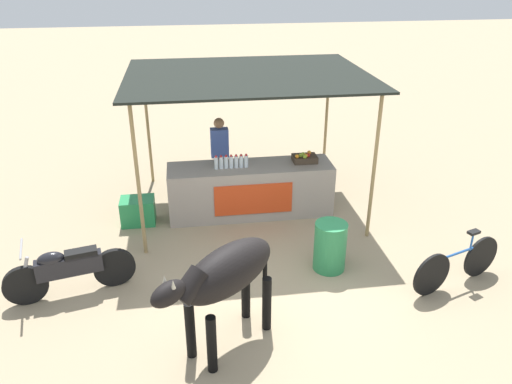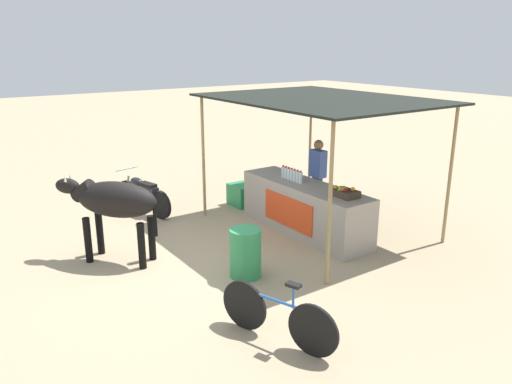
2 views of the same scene
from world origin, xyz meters
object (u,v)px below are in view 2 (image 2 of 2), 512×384
at_px(cooler_box, 242,195).
at_px(cow, 113,202).
at_px(water_barrel, 245,253).
at_px(motorcycle_parked, 143,193).
at_px(stall_counter, 304,208).
at_px(vendor_behind_counter, 317,178).
at_px(fruit_crate, 345,193).
at_px(bicycle_leaning, 278,316).

bearing_deg(cooler_box, cow, -68.86).
bearing_deg(water_barrel, cooler_box, 147.81).
distance_m(water_barrel, cow, 2.34).
bearing_deg(motorcycle_parked, stall_counter, 36.24).
bearing_deg(water_barrel, cow, -140.17).
bearing_deg(motorcycle_parked, cooler_box, 68.00).
bearing_deg(cooler_box, vendor_behind_counter, 28.43).
distance_m(water_barrel, motorcycle_parked, 3.84).
xyz_separation_m(vendor_behind_counter, motorcycle_parked, (-2.38, -2.86, -0.42)).
bearing_deg(water_barrel, fruit_crate, 88.38).
height_order(fruit_crate, motorcycle_parked, fruit_crate).
bearing_deg(fruit_crate, bicycle_leaning, -58.55).
xyz_separation_m(water_barrel, bicycle_leaning, (1.72, -0.68, -0.04)).
height_order(stall_counter, water_barrel, stall_counter).
bearing_deg(bicycle_leaning, cow, -167.53).
xyz_separation_m(stall_counter, cow, (-0.77, -3.44, 0.55)).
distance_m(fruit_crate, bicycle_leaning, 3.27).
xyz_separation_m(fruit_crate, cooler_box, (-3.08, -0.14, -0.79)).
height_order(vendor_behind_counter, cooler_box, vendor_behind_counter).
xyz_separation_m(cow, bicycle_leaning, (3.45, 0.76, -0.69)).
height_order(water_barrel, bicycle_leaning, bicycle_leaning).
relative_size(fruit_crate, water_barrel, 0.56).
relative_size(water_barrel, bicycle_leaning, 0.50).
relative_size(cow, bicycle_leaning, 1.03).
xyz_separation_m(vendor_behind_counter, bicycle_leaning, (3.18, -3.43, -0.50)).
xyz_separation_m(cow, motorcycle_parked, (-2.11, 1.33, -0.61)).
bearing_deg(water_barrel, motorcycle_parked, -178.39).
bearing_deg(cooler_box, stall_counter, 2.70).
bearing_deg(stall_counter, motorcycle_parked, -143.76).
bearing_deg(water_barrel, vendor_behind_counter, 117.82).
xyz_separation_m(cooler_box, motorcycle_parked, (-0.81, -2.01, 0.19)).
relative_size(fruit_crate, vendor_behind_counter, 0.27).
bearing_deg(stall_counter, cooler_box, -177.30).
distance_m(motorcycle_parked, bicycle_leaning, 5.59).
bearing_deg(bicycle_leaning, cooler_box, 151.47).
relative_size(water_barrel, motorcycle_parked, 0.44).
xyz_separation_m(fruit_crate, bicycle_leaning, (1.67, -2.73, -0.68)).
relative_size(fruit_crate, bicycle_leaning, 0.28).
xyz_separation_m(stall_counter, cooler_box, (-2.06, -0.10, -0.24)).
xyz_separation_m(water_barrel, motorcycle_parked, (-3.83, -0.11, 0.04)).
relative_size(stall_counter, water_barrel, 3.83).
height_order(fruit_crate, cow, cow).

